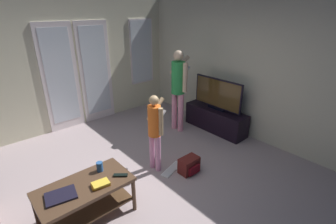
{
  "coord_description": "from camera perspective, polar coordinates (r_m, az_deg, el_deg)",
  "views": [
    {
      "loc": [
        -1.46,
        -2.41,
        2.37
      ],
      "look_at": [
        0.84,
        0.21,
        0.9
      ],
      "focal_mm": 26.33,
      "sensor_mm": 36.0,
      "label": 1
    }
  ],
  "objects": [
    {
      "name": "tv_remote_black",
      "position": [
        3.13,
        -10.93,
        -14.17
      ],
      "size": [
        0.16,
        0.15,
        0.02
      ],
      "primitive_type": "cube",
      "rotation": [
        0.0,
        0.0,
        -0.7
      ],
      "color": "black",
      "rests_on": "coffee_table"
    },
    {
      "name": "book_stack",
      "position": [
        3.03,
        -15.32,
        -15.8
      ],
      "size": [
        0.22,
        0.16,
        0.04
      ],
      "color": "orange",
      "rests_on": "coffee_table"
    },
    {
      "name": "flat_screen_tv",
      "position": [
        5.02,
        11.39,
        4.09
      ],
      "size": [
        0.08,
        1.11,
        0.63
      ],
      "color": "black",
      "rests_on": "tv_stand"
    },
    {
      "name": "cup_near_edge",
      "position": [
        3.24,
        -15.52,
        -12.09
      ],
      "size": [
        0.08,
        0.08,
        0.12
      ],
      "primitive_type": "cylinder",
      "color": "#285592",
      "rests_on": "coffee_table"
    },
    {
      "name": "coffee_table",
      "position": [
        3.18,
        -18.53,
        -17.63
      ],
      "size": [
        1.07,
        0.57,
        0.5
      ],
      "color": "#4C3423",
      "rests_on": "ground_plane"
    },
    {
      "name": "person_adult",
      "position": [
        4.88,
        2.44,
        6.48
      ],
      "size": [
        0.68,
        0.49,
        1.64
      ],
      "color": "pink",
      "rests_on": "ground_plane"
    },
    {
      "name": "loose_keyboard",
      "position": [
        4.01,
        0.89,
        -13.11
      ],
      "size": [
        0.46,
        0.25,
        0.02
      ],
      "color": "white",
      "rests_on": "ground_plane"
    },
    {
      "name": "wall_right_plain",
      "position": [
        4.89,
        18.23,
        9.27
      ],
      "size": [
        0.06,
        5.31,
        2.62
      ],
      "color": "beige",
      "rests_on": "ground_plane"
    },
    {
      "name": "backpack",
      "position": [
        3.92,
        4.96,
        -12.19
      ],
      "size": [
        0.31,
        0.24,
        0.25
      ],
      "color": "#5D1D1A",
      "rests_on": "ground_plane"
    },
    {
      "name": "wall_back_with_doors",
      "position": [
        5.38,
        -23.83,
        9.42
      ],
      "size": [
        5.38,
        0.09,
        2.65
      ],
      "color": "beige",
      "rests_on": "ground_plane"
    },
    {
      "name": "tv_stand",
      "position": [
        5.22,
        10.97,
        -1.68
      ],
      "size": [
        0.4,
        1.35,
        0.47
      ],
      "color": "black",
      "rests_on": "ground_plane"
    },
    {
      "name": "ground_plane",
      "position": [
        3.69,
        -8.01,
        -17.56
      ],
      "size": [
        5.38,
        5.31,
        0.02
      ],
      "primitive_type": "cube",
      "color": "#A69395"
    },
    {
      "name": "laptop_closed",
      "position": [
        3.03,
        -23.55,
        -17.36
      ],
      "size": [
        0.36,
        0.3,
        0.02
      ],
      "primitive_type": "cube",
      "rotation": [
        0.0,
        0.0,
        -0.2
      ],
      "color": "black",
      "rests_on": "coffee_table"
    },
    {
      "name": "person_child",
      "position": [
        3.68,
        -3.03,
        -3.41
      ],
      "size": [
        0.47,
        0.37,
        1.23
      ],
      "color": "pink",
      "rests_on": "ground_plane"
    }
  ]
}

